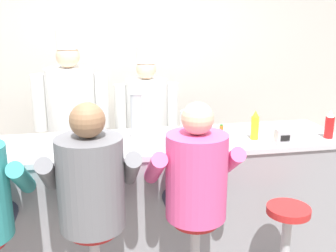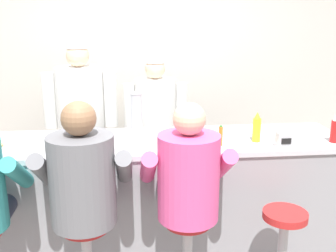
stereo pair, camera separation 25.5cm
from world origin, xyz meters
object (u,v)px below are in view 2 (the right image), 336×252
Objects in this scene: diner_seated_grey at (83,184)px; cook_in_whites_far at (156,121)px; ketchup_bottle_red at (335,129)px; cereal_bowl at (69,148)px; diner_seated_pink at (188,181)px; cup_stack_steel at (136,117)px; napkin_dispenser_chrome at (284,140)px; cook_in_whites_near at (81,115)px; hot_sauce_bottle_orange at (221,136)px; empty_stool_round at (283,242)px; coffee_mug_white at (165,141)px; coffee_mug_tan at (95,148)px; mustard_bottle_yellow at (257,128)px; water_pitcher_clear at (190,122)px.

diner_seated_grey is 0.88× the size of cook_in_whites_far.
ketchup_bottle_red is 1.80m from cook_in_whites_far.
diner_seated_pink is (0.80, -0.40, -0.13)m from cereal_bowl.
cup_stack_steel is 3.16× the size of napkin_dispenser_chrome.
cereal_bowl is at bearing -87.92° from cook_in_whites_near.
hot_sauce_bottle_orange reaches higher than empty_stool_round.
napkin_dispenser_chrome is at bearing 12.66° from diner_seated_grey.
cereal_bowl is 0.70m from coffee_mug_white.
diner_seated_pink is at bearing 177.05° from empty_stool_round.
coffee_mug_tan is 1.41m from cook_in_whites_far.
mustard_bottle_yellow is 0.14× the size of cook_in_whites_far.
diner_seated_grey is 1.02× the size of diner_seated_pink.
mustard_bottle_yellow is 0.33× the size of empty_stool_round.
mustard_bottle_yellow reaches higher than hot_sauce_bottle_orange.
cereal_bowl is 1.11× the size of napkin_dispenser_chrome.
diner_seated_grey is (-0.81, -0.78, -0.18)m from water_pitcher_clear.
coffee_mug_white is at bearing -176.61° from mustard_bottle_yellow.
diner_seated_pink is at bearing -161.13° from ketchup_bottle_red.
cook_in_whites_far is (-0.75, 1.67, 0.46)m from empty_stool_round.
mustard_bottle_yellow is at bearing 95.60° from empty_stool_round.
hot_sauce_bottle_orange is at bearing 53.57° from diner_seated_pink.
cereal_bowl is 0.07× the size of cook_in_whites_near.
diner_seated_pink reaches higher than hot_sauce_bottle_orange.
diner_seated_grey is at bearing -83.55° from cook_in_whites_near.
cereal_bowl is 0.90m from diner_seated_pink.
empty_stool_round is at bearing -1.53° from diner_seated_grey.
ketchup_bottle_red is at bearing 2.16° from coffee_mug_tan.
cook_in_whites_near is at bearing 100.67° from coffee_mug_tan.
hot_sauce_bottle_orange is at bearing 5.03° from coffee_mug_tan.
napkin_dispenser_chrome reaches higher than cereal_bowl.
diner_seated_pink is 1.78m from cook_in_whites_near.
cook_in_whites_near is (-0.18, 1.56, 0.07)m from diner_seated_grey.
coffee_mug_white is 0.07× the size of cook_in_whites_far.
cup_stack_steel reaches higher than cereal_bowl.
diner_seated_grey reaches higher than coffee_mug_tan.
coffee_mug_tan is at bearing -112.16° from cook_in_whites_far.
cook_in_whites_near reaches higher than napkin_dispenser_chrome.
mustard_bottle_yellow is 0.16× the size of diner_seated_pink.
diner_seated_grey reaches higher than cereal_bowl.
napkin_dispenser_chrome is 1.58m from cook_in_whites_far.
mustard_bottle_yellow is 0.72m from coffee_mug_white.
cook_in_whites_far reaches higher than cup_stack_steel.
water_pitcher_clear is 0.49× the size of cup_stack_steel.
napkin_dispenser_chrome is (0.46, -0.10, -0.01)m from hot_sauce_bottle_orange.
cup_stack_steel is (0.49, 0.20, 0.16)m from cereal_bowl.
diner_seated_grey is (-0.98, -0.43, -0.16)m from hot_sauce_bottle_orange.
cup_stack_steel is 1.39m from empty_stool_round.
cup_stack_steel reaches higher than coffee_mug_tan.
hot_sauce_bottle_orange is 0.93m from coffee_mug_tan.
ketchup_bottle_red is 0.15× the size of diner_seated_grey.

